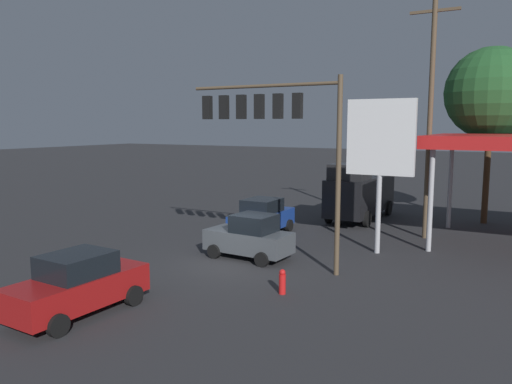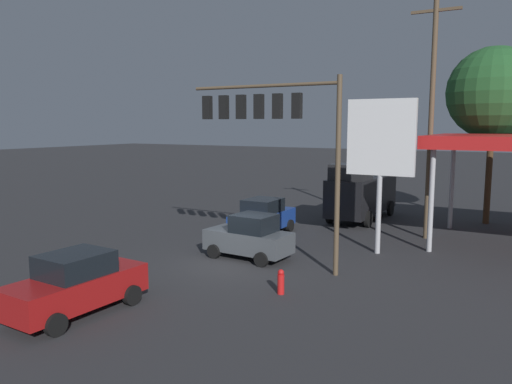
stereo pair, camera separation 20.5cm
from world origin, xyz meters
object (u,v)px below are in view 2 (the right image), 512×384
object	(u,v)px
hatchback_crossing	(250,237)
sedan_far	(263,217)
utility_pole	(431,116)
street_tree	(494,93)
price_sign	(381,143)
sedan_waiting	(76,284)
traffic_signal_assembly	(272,121)
fire_hydrant	(281,282)
delivery_truck	(361,193)

from	to	relation	value
hatchback_crossing	sedan_far	bearing A→B (deg)	-64.74
utility_pole	street_tree	distance (m)	6.41
price_sign	sedan_waiting	xyz separation A→B (m)	(6.04, 11.89, -4.08)
street_tree	sedan_waiting	bearing A→B (deg)	66.20
street_tree	traffic_signal_assembly	bearing A→B (deg)	63.79
traffic_signal_assembly	fire_hydrant	bearing A→B (deg)	122.93
traffic_signal_assembly	utility_pole	bearing A→B (deg)	-119.11
utility_pole	hatchback_crossing	world-z (taller)	utility_pole
traffic_signal_assembly	price_sign	world-z (taller)	traffic_signal_assembly
utility_pole	sedan_far	world-z (taller)	utility_pole
utility_pole	delivery_truck	size ratio (longest dim) A/B	1.75
hatchback_crossing	fire_hydrant	size ratio (longest dim) A/B	4.42
traffic_signal_assembly	sedan_waiting	bearing A→B (deg)	70.80
price_sign	street_tree	world-z (taller)	street_tree
hatchback_crossing	sedan_waiting	world-z (taller)	hatchback_crossing
delivery_truck	utility_pole	bearing A→B (deg)	55.73
price_sign	hatchback_crossing	bearing A→B (deg)	38.04
sedan_waiting	traffic_signal_assembly	bearing A→B (deg)	163.41
price_sign	street_tree	size ratio (longest dim) A/B	0.68
sedan_far	fire_hydrant	distance (m)	9.48
fire_hydrant	sedan_far	bearing A→B (deg)	-57.28
utility_pole	fire_hydrant	bearing A→B (deg)	76.92
hatchback_crossing	sedan_far	size ratio (longest dim) A/B	0.88
delivery_truck	traffic_signal_assembly	bearing A→B (deg)	0.91
utility_pole	sedan_waiting	distance (m)	18.51
utility_pole	hatchback_crossing	xyz separation A→B (m)	(5.96, 7.87, -5.33)
sedan_waiting	fire_hydrant	bearing A→B (deg)	137.82
street_tree	fire_hydrant	xyz separation A→B (m)	(4.97, 17.20, -7.20)
utility_pole	street_tree	world-z (taller)	utility_pole
price_sign	hatchback_crossing	size ratio (longest dim) A/B	1.79
hatchback_crossing	street_tree	xyz separation A→B (m)	(-8.29, -13.69, 6.69)
sedan_far	hatchback_crossing	bearing A→B (deg)	21.92
sedan_waiting	street_tree	world-z (taller)	street_tree
hatchback_crossing	delivery_truck	xyz separation A→B (m)	(-1.43, -11.13, 0.75)
hatchback_crossing	delivery_truck	bearing A→B (deg)	-94.04
traffic_signal_assembly	sedan_waiting	size ratio (longest dim) A/B	1.72
traffic_signal_assembly	hatchback_crossing	xyz separation A→B (m)	(1.33, -0.45, -5.03)
sedan_far	street_tree	world-z (taller)	street_tree
utility_pole	street_tree	bearing A→B (deg)	-111.80
traffic_signal_assembly	sedan_far	world-z (taller)	traffic_signal_assembly
price_sign	delivery_truck	distance (m)	8.81
utility_pole	hatchback_crossing	bearing A→B (deg)	52.86
sedan_far	delivery_truck	bearing A→B (deg)	154.16
sedan_far	price_sign	bearing A→B (deg)	82.73
sedan_waiting	delivery_truck	size ratio (longest dim) A/B	0.65
sedan_waiting	sedan_far	size ratio (longest dim) A/B	1.02
delivery_truck	street_tree	xyz separation A→B (m)	(-6.86, -2.56, 5.94)
price_sign	hatchback_crossing	world-z (taller)	price_sign
hatchback_crossing	fire_hydrant	distance (m)	4.86
utility_pole	sedan_far	xyz separation A→B (m)	(7.76, 3.42, -5.33)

